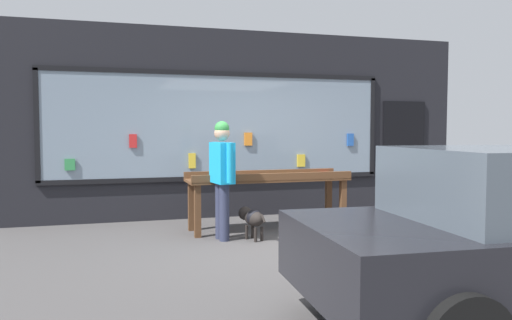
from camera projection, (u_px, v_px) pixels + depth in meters
name	position (u px, v px, depth m)	size (l,w,h in m)	color
ground_plane	(292.00, 244.00, 6.76)	(40.00, 40.00, 0.00)	#474444
shopfront_facade	(246.00, 125.00, 8.95)	(8.33, 0.29, 3.30)	black
display_table_main	(268.00, 183.00, 7.74)	(2.53, 0.73, 0.90)	brown
person_browsing	(222.00, 171.00, 6.98)	(0.29, 0.65, 1.67)	#2D334C
small_dog	(252.00, 218.00, 7.02)	(0.34, 0.55, 0.45)	black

